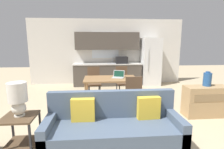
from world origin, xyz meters
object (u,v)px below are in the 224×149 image
refrigerator (151,62)px  dining_chair_far_right (122,80)px  dining_chair_near_right (132,94)px  vase (207,79)px  laptop (118,76)px  credenza (206,101)px  couch (113,126)px  dining_table (110,80)px  dining_chair_far_left (94,81)px  table_lamp (18,97)px  side_table (20,128)px

refrigerator → dining_chair_far_right: refrigerator is taller
dining_chair_near_right → vase: bearing=169.2°
vase → laptop: 2.25m
credenza → dining_chair_far_right: (-1.75, 1.84, 0.15)m
dining_chair_far_right → couch: bearing=-109.6°
dining_table → vase: (2.22, -0.97, 0.20)m
refrigerator → dining_chair_near_right: (-1.35, -2.99, -0.45)m
dining_chair_far_left → table_lamp: bearing=-116.9°
dining_chair_far_left → side_table: bearing=-116.7°
couch → laptop: (0.33, 2.10, 0.46)m
table_lamp → dining_table: bearing=52.2°
dining_chair_far_left → laptop: dining_chair_far_left is taller
credenza → dining_chair_near_right: (-1.73, 0.25, 0.15)m
couch → dining_chair_near_right: dining_chair_near_right is taller
refrigerator → laptop: 2.69m
side_table → dining_chair_far_left: (1.13, 2.88, 0.11)m
dining_table → table_lamp: (-1.61, -2.07, 0.22)m
table_lamp → vase: 3.98m
vase → dining_chair_near_right: (-1.74, 0.21, -0.38)m
dining_chair_far_left → refrigerator: bearing=26.4°
refrigerator → dining_chair_far_right: (-1.37, -1.40, -0.45)m
refrigerator → dining_table: 2.89m
refrigerator → vase: (0.39, -3.19, -0.07)m
dining_chair_far_left → credenza: bearing=-39.3°
side_table → dining_chair_far_right: dining_chair_far_right is taller
couch → dining_chair_far_left: (-0.38, 2.83, 0.17)m
credenza → side_table: bearing=-164.3°
refrigerator → couch: (-1.93, -4.26, -0.62)m
dining_table → dining_chair_near_right: size_ratio=1.54×
table_lamp → dining_chair_far_left: (1.13, 2.86, -0.39)m
dining_table → refrigerator: bearing=50.4°
dining_chair_far_left → dining_chair_far_right: bearing=-3.7°
dining_chair_far_right → dining_chair_near_right: bearing=-97.8°
credenza → dining_chair_near_right: 1.75m
couch → dining_chair_far_right: (0.56, 2.85, 0.17)m
dining_chair_far_left → laptop: size_ratio=2.46×
dining_chair_near_right → dining_chair_far_right: bearing=-93.4°
side_table → table_lamp: bearing=90.9°
refrigerator → table_lamp: size_ratio=3.53×
refrigerator → side_table: (-3.44, -4.31, -0.56)m
dining_table → side_table: dining_table is taller
dining_chair_near_right → dining_chair_far_left: 1.83m
dining_chair_far_right → side_table: bearing=-133.9°
dining_chair_far_right → dining_chair_far_left: size_ratio=1.00×
couch → dining_chair_far_left: size_ratio=2.34×
dining_chair_far_right → table_lamp: bearing=-134.1°
dining_table → side_table: size_ratio=2.49×
dining_table → dining_chair_far_left: dining_chair_far_left is taller
refrigerator → side_table: bearing=-128.6°
couch → side_table: size_ratio=3.79×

